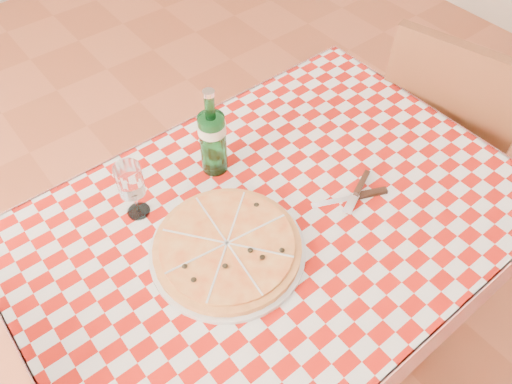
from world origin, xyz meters
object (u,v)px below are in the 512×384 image
(pizza_plate, at_px, (227,247))
(water_bottle, at_px, (212,132))
(dining_table, at_px, (276,239))
(chair_near, at_px, (444,132))
(wine_glass, at_px, (133,191))

(pizza_plate, distance_m, water_bottle, 0.30)
(dining_table, bearing_deg, water_bottle, 94.94)
(pizza_plate, height_order, water_bottle, water_bottle)
(dining_table, relative_size, chair_near, 1.25)
(pizza_plate, bearing_deg, dining_table, 2.30)
(chair_near, distance_m, wine_glass, 1.14)
(dining_table, distance_m, pizza_plate, 0.20)
(dining_table, relative_size, wine_glass, 7.19)
(water_bottle, relative_size, wine_glass, 1.59)
(water_bottle, bearing_deg, dining_table, -85.06)
(chair_near, bearing_deg, water_bottle, 151.45)
(chair_near, xyz_separation_m, wine_glass, (-1.08, 0.20, 0.29))
(chair_near, bearing_deg, wine_glass, 154.68)
(chair_near, height_order, wine_glass, chair_near)
(dining_table, bearing_deg, wine_glass, 138.38)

